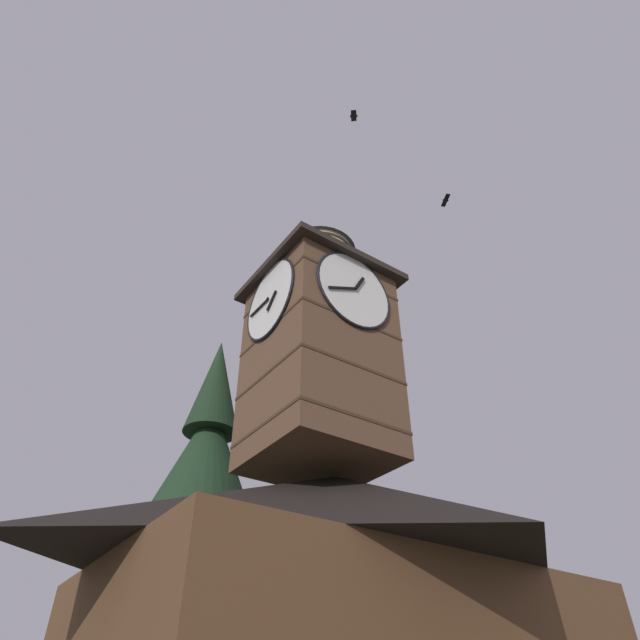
% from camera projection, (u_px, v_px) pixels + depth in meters
% --- Properties ---
extents(building_main, '(13.44, 9.88, 8.51)m').
position_uv_depth(building_main, '(338.00, 625.00, 15.11)').
color(building_main, brown).
rests_on(building_main, ground_plane).
extents(clock_tower, '(4.76, 4.76, 10.37)m').
position_uv_depth(clock_tower, '(319.00, 344.00, 19.63)').
color(clock_tower, brown).
rests_on(clock_tower, building_main).
extents(pine_tree_behind, '(6.90, 6.90, 15.41)m').
position_uv_depth(pine_tree_behind, '(192.00, 573.00, 18.29)').
color(pine_tree_behind, '#473323').
rests_on(pine_tree_behind, ground_plane).
extents(moon, '(2.17, 2.17, 2.17)m').
position_uv_depth(moon, '(224.00, 609.00, 54.09)').
color(moon, silver).
extents(flying_bird_high, '(0.45, 0.49, 0.16)m').
position_uv_depth(flying_bird_high, '(354.00, 116.00, 20.87)').
color(flying_bird_high, black).
extents(flying_bird_low, '(0.45, 0.68, 0.14)m').
position_uv_depth(flying_bird_low, '(446.00, 200.00, 22.97)').
color(flying_bird_low, black).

